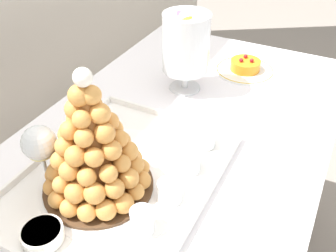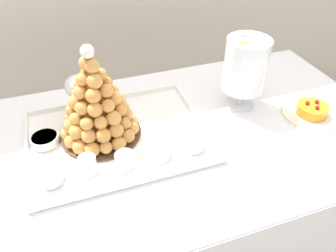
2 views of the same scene
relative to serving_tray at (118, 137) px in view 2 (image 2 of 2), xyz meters
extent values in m
cylinder|color=brown|center=(-0.38, 0.27, -0.41)|extent=(0.04, 0.04, 0.77)
cylinder|color=brown|center=(0.80, 0.27, -0.41)|extent=(0.04, 0.04, 0.77)
cube|color=brown|center=(0.21, -0.04, -0.02)|extent=(1.30, 0.72, 0.02)
cube|color=white|center=(0.21, -0.04, -0.01)|extent=(1.36, 0.78, 0.00)
cube|color=white|center=(0.21, 0.36, -0.16)|extent=(1.36, 0.01, 0.29)
cube|color=white|center=(0.00, 0.00, 0.00)|extent=(0.54, 0.41, 0.01)
cube|color=white|center=(0.00, -0.21, 0.01)|extent=(0.54, 0.01, 0.02)
cube|color=white|center=(0.00, 0.21, 0.01)|extent=(0.54, 0.01, 0.02)
cube|color=white|center=(-0.27, 0.00, 0.01)|extent=(0.01, 0.41, 0.02)
cube|color=white|center=(0.27, 0.00, 0.01)|extent=(0.01, 0.41, 0.02)
cylinder|color=white|center=(0.00, 0.00, 0.00)|extent=(0.38, 0.38, 0.00)
cylinder|color=#4C331E|center=(-0.05, 0.03, 0.01)|extent=(0.25, 0.25, 0.01)
cone|color=#B97638|center=(-0.05, 0.03, 0.14)|extent=(0.17, 0.17, 0.25)
sphere|color=#D89145|center=(0.05, 0.03, 0.03)|extent=(0.04, 0.04, 0.04)
sphere|color=#DC9648|center=(0.04, 0.07, 0.03)|extent=(0.04, 0.04, 0.04)
sphere|color=#DE994A|center=(0.02, 0.10, 0.03)|extent=(0.04, 0.04, 0.04)
sphere|color=#DD9849|center=(-0.01, 0.12, 0.03)|extent=(0.04, 0.04, 0.04)
sphere|color=#D89145|center=(-0.05, 0.13, 0.03)|extent=(0.04, 0.04, 0.04)
sphere|color=#D89245|center=(-0.09, 0.12, 0.03)|extent=(0.04, 0.04, 0.04)
sphere|color=#D89245|center=(-0.12, 0.10, 0.03)|extent=(0.04, 0.04, 0.04)
sphere|color=#DC9648|center=(-0.14, 0.07, 0.03)|extent=(0.04, 0.04, 0.04)
sphere|color=#DC9648|center=(-0.15, 0.03, 0.03)|extent=(0.04, 0.04, 0.04)
sphere|color=#DD9849|center=(-0.14, -0.01, 0.03)|extent=(0.04, 0.04, 0.04)
sphere|color=#DC9748|center=(-0.12, -0.04, 0.03)|extent=(0.04, 0.04, 0.04)
sphere|color=#DA9447|center=(-0.09, -0.06, 0.03)|extent=(0.05, 0.05, 0.05)
sphere|color=#DE9849|center=(-0.05, -0.07, 0.03)|extent=(0.04, 0.04, 0.04)
sphere|color=#DC9648|center=(-0.01, -0.06, 0.03)|extent=(0.04, 0.04, 0.04)
sphere|color=#D99346|center=(0.02, -0.04, 0.03)|extent=(0.04, 0.04, 0.04)
sphere|color=#D99245|center=(0.04, -0.01, 0.03)|extent=(0.04, 0.04, 0.04)
sphere|color=#D69044|center=(0.03, 0.06, 0.07)|extent=(0.05, 0.05, 0.05)
sphere|color=#D79044|center=(0.01, 0.09, 0.07)|extent=(0.04, 0.04, 0.04)
sphere|color=#DC9748|center=(-0.03, 0.11, 0.07)|extent=(0.04, 0.04, 0.04)
sphere|color=#D89145|center=(-0.07, 0.11, 0.07)|extent=(0.04, 0.04, 0.04)
sphere|color=#DA9447|center=(-0.10, 0.09, 0.07)|extent=(0.04, 0.04, 0.04)
sphere|color=#DE9849|center=(-0.13, 0.06, 0.07)|extent=(0.04, 0.04, 0.04)
sphere|color=#D99346|center=(-0.13, 0.02, 0.07)|extent=(0.04, 0.04, 0.04)
sphere|color=#DC9748|center=(-0.12, -0.02, 0.07)|extent=(0.05, 0.05, 0.05)
sphere|color=#DD9749|center=(-0.09, -0.05, 0.07)|extent=(0.04, 0.04, 0.04)
sphere|color=#DC9648|center=(-0.05, -0.06, 0.07)|extent=(0.04, 0.04, 0.04)
sphere|color=#DB9547|center=(-0.01, -0.05, 0.07)|extent=(0.04, 0.04, 0.04)
sphere|color=#DC9648|center=(0.02, -0.02, 0.07)|extent=(0.04, 0.04, 0.04)
sphere|color=#D89245|center=(0.04, 0.02, 0.07)|extent=(0.04, 0.04, 0.04)
sphere|color=#D99346|center=(0.01, 0.07, 0.10)|extent=(0.04, 0.04, 0.04)
sphere|color=#DA9447|center=(-0.03, 0.09, 0.10)|extent=(0.04, 0.04, 0.04)
sphere|color=#DB9547|center=(-0.07, 0.09, 0.10)|extent=(0.04, 0.04, 0.04)
sphere|color=#D79044|center=(-0.10, 0.07, 0.10)|extent=(0.04, 0.04, 0.04)
sphere|color=#D99346|center=(-0.12, 0.04, 0.11)|extent=(0.04, 0.04, 0.04)
sphere|color=#DC9648|center=(-0.11, 0.00, 0.10)|extent=(0.04, 0.04, 0.04)
sphere|color=#DB9547|center=(-0.09, -0.03, 0.10)|extent=(0.04, 0.04, 0.04)
sphere|color=#DC9648|center=(-0.05, -0.04, 0.10)|extent=(0.04, 0.04, 0.04)
sphere|color=#DB9547|center=(-0.01, -0.03, 0.10)|extent=(0.04, 0.04, 0.04)
sphere|color=#D99346|center=(0.02, 0.00, 0.10)|extent=(0.04, 0.04, 0.04)
sphere|color=#DA9446|center=(0.02, 0.04, 0.10)|extent=(0.05, 0.05, 0.05)
sphere|color=#D99346|center=(-0.02, 0.08, 0.14)|extent=(0.04, 0.04, 0.04)
sphere|color=#DB9547|center=(-0.06, 0.08, 0.14)|extent=(0.04, 0.04, 0.04)
sphere|color=#DC9648|center=(-0.09, 0.06, 0.14)|extent=(0.04, 0.04, 0.04)
sphere|color=#D89245|center=(-0.10, 0.03, 0.14)|extent=(0.04, 0.04, 0.04)
sphere|color=#DA9446|center=(-0.09, -0.01, 0.14)|extent=(0.04, 0.04, 0.04)
sphere|color=#DA9447|center=(-0.06, -0.03, 0.14)|extent=(0.04, 0.04, 0.04)
sphere|color=#D99346|center=(-0.02, -0.02, 0.14)|extent=(0.04, 0.04, 0.04)
sphere|color=#DD9749|center=(0.01, 0.01, 0.14)|extent=(0.04, 0.04, 0.04)
sphere|color=#DA9447|center=(0.00, 0.05, 0.14)|extent=(0.04, 0.04, 0.04)
sphere|color=#DE994A|center=(-0.04, 0.07, 0.18)|extent=(0.04, 0.04, 0.04)
sphere|color=#D99346|center=(-0.08, 0.05, 0.18)|extent=(0.04, 0.04, 0.04)
sphere|color=#DD9849|center=(-0.09, 0.01, 0.18)|extent=(0.04, 0.04, 0.04)
sphere|color=#D89245|center=(-0.05, -0.01, 0.18)|extent=(0.04, 0.04, 0.04)
sphere|color=#D89245|center=(-0.02, 0.00, 0.17)|extent=(0.04, 0.04, 0.04)
sphere|color=#D79144|center=(-0.01, 0.04, 0.18)|extent=(0.04, 0.04, 0.04)
sphere|color=#DD9749|center=(-0.05, 0.05, 0.21)|extent=(0.04, 0.04, 0.04)
sphere|color=#DC9648|center=(-0.07, 0.02, 0.21)|extent=(0.04, 0.04, 0.04)
sphere|color=#DD9849|center=(-0.04, 0.00, 0.21)|extent=(0.04, 0.04, 0.04)
sphere|color=#DA9446|center=(-0.02, 0.03, 0.21)|extent=(0.04, 0.04, 0.04)
sphere|color=#D89145|center=(-0.05, 0.04, 0.25)|extent=(0.04, 0.04, 0.04)
sphere|color=#DD9749|center=(-0.04, 0.02, 0.25)|extent=(0.04, 0.04, 0.04)
sphere|color=white|center=(-0.05, 0.03, 0.29)|extent=(0.04, 0.04, 0.04)
cylinder|color=silver|center=(-0.20, -0.12, 0.03)|extent=(0.06, 0.06, 0.05)
cylinder|color=brown|center=(-0.20, -0.12, 0.01)|extent=(0.06, 0.06, 0.02)
cylinder|color=#8C603D|center=(-0.20, -0.12, 0.03)|extent=(0.06, 0.06, 0.01)
sphere|color=brown|center=(-0.21, -0.12, 0.04)|extent=(0.02, 0.02, 0.02)
cylinder|color=silver|center=(-0.11, -0.12, 0.03)|extent=(0.05, 0.05, 0.05)
cylinder|color=gold|center=(-0.11, -0.12, 0.01)|extent=(0.04, 0.04, 0.02)
cylinder|color=#EAC166|center=(-0.11, -0.12, 0.03)|extent=(0.04, 0.04, 0.02)
sphere|color=brown|center=(-0.10, -0.12, 0.05)|extent=(0.01, 0.01, 0.01)
cylinder|color=silver|center=(-0.01, -0.13, 0.03)|extent=(0.06, 0.06, 0.05)
cylinder|color=brown|center=(-0.01, -0.13, 0.01)|extent=(0.05, 0.05, 0.02)
cylinder|color=#8C603D|center=(-0.01, -0.13, 0.03)|extent=(0.05, 0.05, 0.01)
sphere|color=brown|center=(-0.01, -0.13, 0.04)|extent=(0.02, 0.02, 0.02)
cylinder|color=silver|center=(0.10, -0.13, 0.03)|extent=(0.06, 0.06, 0.06)
cylinder|color=brown|center=(0.10, -0.13, 0.01)|extent=(0.06, 0.06, 0.02)
cylinder|color=#8C603D|center=(0.10, -0.13, 0.04)|extent=(0.06, 0.06, 0.02)
sphere|color=brown|center=(0.10, -0.13, 0.05)|extent=(0.02, 0.02, 0.02)
cylinder|color=silver|center=(0.20, -0.13, 0.03)|extent=(0.06, 0.06, 0.05)
cylinder|color=brown|center=(0.20, -0.13, 0.01)|extent=(0.05, 0.05, 0.02)
cylinder|color=#8C603D|center=(0.20, -0.13, 0.03)|extent=(0.05, 0.05, 0.01)
sphere|color=brown|center=(0.20, -0.13, 0.04)|extent=(0.02, 0.02, 0.02)
cylinder|color=white|center=(-0.21, 0.04, 0.02)|extent=(0.08, 0.08, 0.03)
cylinder|color=#F2CC59|center=(-0.21, 0.04, 0.03)|extent=(0.08, 0.08, 0.00)
cylinder|color=white|center=(0.45, 0.04, 0.00)|extent=(0.10, 0.10, 0.01)
cylinder|color=white|center=(0.45, 0.04, 0.03)|extent=(0.02, 0.02, 0.06)
cylinder|color=white|center=(0.45, 0.04, 0.15)|extent=(0.14, 0.14, 0.18)
cylinder|color=#F9A54C|center=(0.49, 0.03, 0.08)|extent=(0.06, 0.05, 0.05)
cylinder|color=#D199D8|center=(0.45, 0.06, 0.08)|extent=(0.06, 0.05, 0.06)
cylinder|color=#F9A54C|center=(0.41, 0.04, 0.08)|extent=(0.07, 0.05, 0.07)
cylinder|color=pink|center=(0.44, 0.01, 0.08)|extent=(0.07, 0.04, 0.07)
cylinder|color=#9ED860|center=(0.49, 0.05, 0.11)|extent=(0.06, 0.06, 0.06)
cylinder|color=yellow|center=(0.42, 0.05, 0.11)|extent=(0.05, 0.05, 0.04)
cylinder|color=#E54C47|center=(0.45, 0.02, 0.11)|extent=(0.07, 0.05, 0.07)
cylinder|color=#9ED860|center=(0.46, 0.07, 0.13)|extent=(0.07, 0.06, 0.06)
cylinder|color=#72B2E0|center=(0.42, 0.04, 0.13)|extent=(0.06, 0.05, 0.06)
cylinder|color=brown|center=(0.47, 0.03, 0.13)|extent=(0.07, 0.05, 0.07)
cylinder|color=brown|center=(0.45, 0.08, 0.15)|extent=(0.07, 0.05, 0.07)
cylinder|color=pink|center=(0.44, 0.03, 0.15)|extent=(0.05, 0.05, 0.04)
cylinder|color=#F9A54C|center=(0.47, 0.03, 0.15)|extent=(0.07, 0.05, 0.07)
cylinder|color=yellow|center=(0.44, 0.06, 0.18)|extent=(0.06, 0.06, 0.06)
cylinder|color=#E54C47|center=(0.43, 0.02, 0.18)|extent=(0.06, 0.05, 0.04)
cylinder|color=#72B2E0|center=(0.46, 0.03, 0.18)|extent=(0.07, 0.06, 0.07)
cylinder|color=brown|center=(0.47, 0.06, 0.18)|extent=(0.06, 0.06, 0.06)
cylinder|color=#D199D8|center=(0.43, 0.04, 0.20)|extent=(0.06, 0.05, 0.06)
cylinder|color=yellow|center=(0.46, 0.01, 0.20)|extent=(0.06, 0.06, 0.05)
cylinder|color=#9ED860|center=(0.47, 0.07, 0.20)|extent=(0.06, 0.06, 0.06)
cylinder|color=yellow|center=(0.42, 0.03, 0.22)|extent=(0.07, 0.05, 0.06)
cylinder|color=yellow|center=(0.47, 0.01, 0.22)|extent=(0.05, 0.05, 0.03)
cylinder|color=#D199D8|center=(0.47, 0.05, 0.22)|extent=(0.06, 0.05, 0.05)
cylinder|color=#D199D8|center=(0.44, 0.06, 0.22)|extent=(0.06, 0.05, 0.06)
cylinder|color=white|center=(0.65, -0.10, 0.00)|extent=(0.20, 0.20, 0.01)
torus|color=gold|center=(0.65, -0.10, 0.00)|extent=(0.20, 0.20, 0.00)
cylinder|color=orange|center=(0.65, -0.10, 0.02)|extent=(0.10, 0.10, 0.03)
sphere|color=#A51923|center=(0.67, -0.09, 0.04)|extent=(0.01, 0.01, 0.01)
sphere|color=#A51923|center=(0.64, -0.08, 0.04)|extent=(0.01, 0.01, 0.01)
sphere|color=#A51923|center=(0.65, -0.12, 0.04)|extent=(0.01, 0.01, 0.01)
cylinder|color=silver|center=(-0.09, 0.14, 0.00)|extent=(0.06, 0.06, 0.00)
cylinder|color=silver|center=(-0.09, 0.14, 0.04)|extent=(0.01, 0.01, 0.09)
sphere|color=silver|center=(-0.09, 0.14, 0.12)|extent=(0.08, 0.08, 0.08)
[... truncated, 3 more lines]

